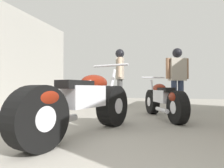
% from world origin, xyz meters
% --- Properties ---
extents(ground_plane, '(14.93, 14.93, 0.00)m').
position_xyz_m(ground_plane, '(0.00, 3.01, 0.00)').
color(ground_plane, '#9E998E').
extents(motorcycle_maroon_cruiser, '(0.80, 2.07, 0.97)m').
position_xyz_m(motorcycle_maroon_cruiser, '(-0.10, 1.79, 0.40)').
color(motorcycle_maroon_cruiser, black).
rests_on(motorcycle_maroon_cruiser, ground_plane).
extents(motorcycle_black_naked, '(0.92, 1.71, 0.85)m').
position_xyz_m(motorcycle_black_naked, '(0.83, 3.49, 0.36)').
color(motorcycle_black_naked, black).
rests_on(motorcycle_black_naked, ground_plane).
extents(mechanic_in_blue, '(0.37, 0.71, 1.82)m').
position_xyz_m(mechanic_in_blue, '(-0.57, 5.51, 1.09)').
color(mechanic_in_blue, '#4C4C4C').
rests_on(mechanic_in_blue, ground_plane).
extents(mechanic_with_helmet, '(0.63, 0.40, 1.66)m').
position_xyz_m(mechanic_with_helmet, '(1.14, 5.07, 1.00)').
color(mechanic_with_helmet, '#2D3851').
rests_on(mechanic_with_helmet, ground_plane).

